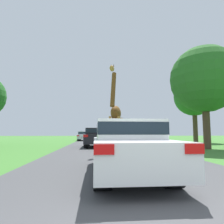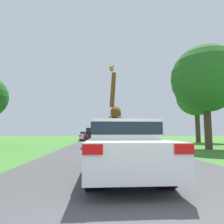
% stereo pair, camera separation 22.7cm
% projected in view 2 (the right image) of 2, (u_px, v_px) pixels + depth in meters
% --- Properties ---
extents(road, '(6.58, 120.00, 0.00)m').
position_uv_depth(road, '(103.00, 140.00, 31.14)').
color(road, '#424244').
rests_on(road, ground).
extents(giraffe_near_road, '(1.06, 2.60, 4.96)m').
position_uv_depth(giraffe_near_road, '(116.00, 113.00, 12.10)').
color(giraffe_near_road, '#B77F3D').
rests_on(giraffe_near_road, ground).
extents(car_lead_maroon, '(1.71, 4.47, 1.38)m').
position_uv_depth(car_lead_maroon, '(122.00, 146.00, 5.22)').
color(car_lead_maroon, silver).
rests_on(car_lead_maroon, ground).
extents(car_queue_right, '(1.77, 4.37, 1.46)m').
position_uv_depth(car_queue_right, '(97.00, 137.00, 15.69)').
color(car_queue_right, black).
rests_on(car_queue_right, ground).
extents(car_queue_left, '(1.93, 4.00, 1.23)m').
position_uv_depth(car_queue_left, '(130.00, 137.00, 20.55)').
color(car_queue_left, '#144C28').
rests_on(car_queue_left, ground).
extents(car_far_ahead, '(1.84, 4.52, 1.34)m').
position_uv_depth(car_far_ahead, '(87.00, 136.00, 28.76)').
color(car_far_ahead, silver).
rests_on(car_far_ahead, ground).
extents(tree_left_edge, '(4.67, 4.67, 7.78)m').
position_uv_depth(tree_left_edge, '(196.00, 96.00, 23.49)').
color(tree_left_edge, '#4C3828').
rests_on(tree_left_edge, ground).
extents(tree_right_cluster, '(4.64, 4.64, 7.14)m').
position_uv_depth(tree_right_cluster, '(205.00, 79.00, 13.78)').
color(tree_right_cluster, '#4C3828').
rests_on(tree_right_cluster, ground).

